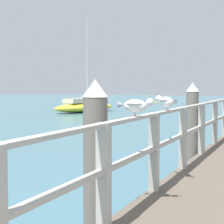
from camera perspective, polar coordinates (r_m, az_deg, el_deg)
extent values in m
cube|color=#B2ADA3|center=(4.10, -1.14, -8.79)|extent=(0.12, 0.12, 1.05)
cube|color=#B2ADA3|center=(5.60, 5.79, -5.46)|extent=(0.12, 0.12, 1.05)
cube|color=#B2ADA3|center=(7.16, 9.71, -3.51)|extent=(0.12, 0.12, 1.05)
cube|color=#B2ADA3|center=(8.75, 12.21, -2.26)|extent=(0.12, 0.12, 1.05)
cube|color=#B2ADA3|center=(10.35, 13.94, -1.39)|extent=(0.12, 0.12, 1.05)
cube|color=#B2ADA3|center=(10.32, 13.98, 1.40)|extent=(0.10, 19.58, 0.04)
cube|color=#B2ADA3|center=(10.34, 13.94, -1.10)|extent=(0.10, 19.58, 0.04)
cylinder|color=#6B6056|center=(4.82, -2.29, -8.30)|extent=(0.28, 0.28, 1.74)
cone|color=white|center=(4.72, -2.32, 3.28)|extent=(0.29, 0.29, 0.20)
cylinder|color=#6B6056|center=(9.65, 10.94, -2.38)|extent=(0.28, 0.28, 1.74)
cone|color=white|center=(9.60, 11.00, 3.38)|extent=(0.29, 0.29, 0.20)
ellipsoid|color=white|center=(4.84, 3.23, 0.86)|extent=(0.29, 0.14, 0.15)
sphere|color=white|center=(4.79, 5.23, 1.36)|extent=(0.09, 0.09, 0.09)
cone|color=gold|center=(4.77, 5.98, 1.34)|extent=(0.05, 0.03, 0.02)
cone|color=#939399|center=(4.89, 1.33, 1.01)|extent=(0.08, 0.07, 0.07)
ellipsoid|color=#939399|center=(4.84, 3.23, 1.17)|extent=(0.23, 0.19, 0.04)
cylinder|color=tan|center=(4.87, 3.20, -0.30)|extent=(0.01, 0.01, 0.05)
cylinder|color=tan|center=(4.83, 3.02, -0.34)|extent=(0.01, 0.01, 0.05)
ellipsoid|color=white|center=(6.09, 7.45, 1.39)|extent=(0.30, 0.27, 0.15)
sphere|color=white|center=(6.22, 6.45, 1.86)|extent=(0.09, 0.09, 0.09)
cone|color=gold|center=(6.28, 6.09, 1.88)|extent=(0.05, 0.05, 0.02)
cone|color=#939399|center=(5.95, 8.46, 1.43)|extent=(0.11, 0.10, 0.07)
ellipsoid|color=#939399|center=(6.09, 7.45, 1.64)|extent=(0.28, 0.27, 0.04)
cylinder|color=tan|center=(6.07, 7.31, 0.44)|extent=(0.01, 0.01, 0.05)
cylinder|color=tan|center=(6.10, 7.68, 0.45)|extent=(0.01, 0.01, 0.05)
ellipsoid|color=gold|center=(29.63, -3.76, 0.64)|extent=(3.34, 6.00, 0.67)
cylinder|color=#B2B2B7|center=(29.86, -3.41, 7.14)|extent=(0.10, 0.10, 6.08)
cylinder|color=#B2B2B7|center=(29.09, -4.72, 1.93)|extent=(0.62, 1.95, 0.08)
cube|color=beige|center=(29.11, -4.68, 1.54)|extent=(1.56, 2.26, 0.30)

